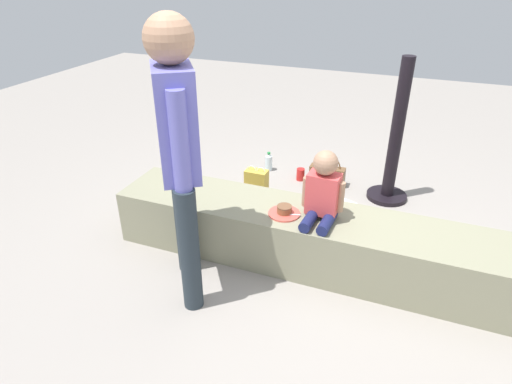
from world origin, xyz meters
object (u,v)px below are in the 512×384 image
at_px(child_seated, 323,191).
at_px(handbag_black_leather, 277,211).
at_px(gift_bag, 256,186).
at_px(cake_box_white, 330,210).
at_px(handbag_brown_canvas, 327,175).
at_px(water_bottle_near_gift, 269,162).
at_px(adult_standing, 178,141).
at_px(cake_plate, 284,211).
at_px(party_cup_red, 300,174).

distance_m(child_seated, handbag_black_leather, 0.85).
height_order(gift_bag, cake_box_white, gift_bag).
relative_size(child_seated, handbag_brown_canvas, 1.43).
bearing_deg(child_seated, water_bottle_near_gift, 122.07).
xyz_separation_m(adult_standing, water_bottle_near_gift, (-0.12, 1.89, -0.95)).
bearing_deg(gift_bag, handbag_brown_canvas, 47.63).
height_order(cake_box_white, handbag_black_leather, handbag_black_leather).
bearing_deg(handbag_brown_canvas, adult_standing, -105.96).
distance_m(cake_plate, water_bottle_near_gift, 1.59).
bearing_deg(child_seated, adult_standing, -146.41).
bearing_deg(handbag_black_leather, cake_box_white, 28.38).
distance_m(child_seated, gift_bag, 1.15).
distance_m(water_bottle_near_gift, cake_box_white, 1.06).
bearing_deg(cake_box_white, party_cup_red, 126.07).
relative_size(cake_plate, gift_bag, 0.65).
height_order(adult_standing, handbag_brown_canvas, adult_standing).
xyz_separation_m(child_seated, water_bottle_near_gift, (-0.87, 1.39, -0.53)).
bearing_deg(party_cup_red, cake_box_white, -53.93).
bearing_deg(gift_bag, party_cup_red, 65.59).
height_order(handbag_black_leather, handbag_brown_canvas, handbag_brown_canvas).
distance_m(child_seated, party_cup_red, 1.49).
relative_size(adult_standing, cake_plate, 7.72).
distance_m(adult_standing, handbag_brown_canvas, 2.10).
relative_size(water_bottle_near_gift, cake_box_white, 0.59).
distance_m(gift_bag, handbag_black_leather, 0.39).
height_order(water_bottle_near_gift, party_cup_red, water_bottle_near_gift).
xyz_separation_m(handbag_black_leather, handbag_brown_canvas, (0.23, 0.82, -0.00)).
bearing_deg(party_cup_red, gift_bag, -114.41).
height_order(adult_standing, water_bottle_near_gift, adult_standing).
distance_m(cake_box_white, handbag_black_leather, 0.46).
relative_size(child_seated, handbag_black_leather, 1.69).
height_order(gift_bag, party_cup_red, gift_bag).
bearing_deg(water_bottle_near_gift, party_cup_red, -14.67).
bearing_deg(adult_standing, child_seated, 33.59).
distance_m(adult_standing, water_bottle_near_gift, 2.12).
height_order(adult_standing, gift_bag, adult_standing).
relative_size(party_cup_red, handbag_black_leather, 0.42).
height_order(water_bottle_near_gift, handbag_black_leather, handbag_black_leather).
distance_m(child_seated, handbag_brown_canvas, 1.42).
distance_m(adult_standing, gift_bag, 1.52).
relative_size(adult_standing, gift_bag, 5.01).
xyz_separation_m(cake_box_white, handbag_brown_canvas, (-0.17, 0.60, 0.03)).
bearing_deg(child_seated, cake_plate, -171.46).
bearing_deg(water_bottle_near_gift, cake_box_white, -40.72).
relative_size(child_seated, gift_bag, 1.40).
xyz_separation_m(child_seated, gift_bag, (-0.75, 0.73, -0.47)).
distance_m(adult_standing, cake_box_white, 1.68).
bearing_deg(adult_standing, water_bottle_near_gift, 93.64).
xyz_separation_m(cake_plate, water_bottle_near_gift, (-0.62, 1.42, -0.34)).
relative_size(gift_bag, cake_box_white, 1.03).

